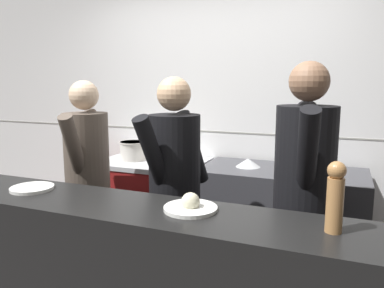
# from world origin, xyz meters

# --- Properties ---
(wall_back_tiled) EXTENTS (8.00, 0.06, 2.60)m
(wall_back_tiled) POSITION_xyz_m (0.00, 1.56, 1.30)
(wall_back_tiled) COLOR white
(wall_back_tiled) RESTS_ON ground_plane
(oven_range) EXTENTS (0.95, 0.71, 0.90)m
(oven_range) POSITION_xyz_m (-0.50, 1.16, 0.45)
(oven_range) COLOR maroon
(oven_range) RESTS_ON ground_plane
(prep_counter) EXTENTS (1.31, 0.65, 0.92)m
(prep_counter) POSITION_xyz_m (0.68, 1.16, 0.46)
(prep_counter) COLOR #38383D
(prep_counter) RESTS_ON ground_plane
(stock_pot) EXTENTS (0.25, 0.25, 0.17)m
(stock_pot) POSITION_xyz_m (-0.68, 1.12, 0.99)
(stock_pot) COLOR beige
(stock_pot) RESTS_ON oven_range
(sauce_pot) EXTENTS (0.35, 0.35, 0.15)m
(sauce_pot) POSITION_xyz_m (-0.28, 1.13, 0.98)
(sauce_pot) COLOR beige
(sauce_pot) RESTS_ON oven_range
(mixing_bowl_steel) EXTENTS (0.20, 0.20, 0.07)m
(mixing_bowl_steel) POSITION_xyz_m (0.40, 1.17, 0.95)
(mixing_bowl_steel) COLOR #B7BABF
(mixing_bowl_steel) RESTS_ON prep_counter
(chefs_knife) EXTENTS (0.34, 0.24, 0.02)m
(chefs_knife) POSITION_xyz_m (0.86, 1.08, 0.92)
(chefs_knife) COLOR #B7BABF
(chefs_knife) RESTS_ON prep_counter
(plated_dish_main) EXTENTS (0.24, 0.24, 0.02)m
(plated_dish_main) POSITION_xyz_m (-0.51, -0.26, 1.02)
(plated_dish_main) COLOR white
(plated_dish_main) RESTS_ON pass_counter
(plated_dish_appetiser) EXTENTS (0.26, 0.26, 0.09)m
(plated_dish_appetiser) POSITION_xyz_m (0.46, -0.24, 1.03)
(plated_dish_appetiser) COLOR white
(plated_dish_appetiser) RESTS_ON pass_counter
(pepper_mill) EXTENTS (0.07, 0.07, 0.30)m
(pepper_mill) POSITION_xyz_m (1.10, -0.27, 1.16)
(pepper_mill) COLOR #AD7A47
(pepper_mill) RESTS_ON pass_counter
(chef_head_cook) EXTENTS (0.40, 0.71, 1.63)m
(chef_head_cook) POSITION_xyz_m (-0.65, 0.42, 0.91)
(chef_head_cook) COLOR black
(chef_head_cook) RESTS_ON ground_plane
(chef_sous) EXTENTS (0.41, 0.72, 1.65)m
(chef_sous) POSITION_xyz_m (0.11, 0.33, 0.92)
(chef_sous) COLOR black
(chef_sous) RESTS_ON ground_plane
(chef_line) EXTENTS (0.40, 0.76, 1.73)m
(chef_line) POSITION_xyz_m (0.92, 0.40, 0.96)
(chef_line) COLOR black
(chef_line) RESTS_ON ground_plane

